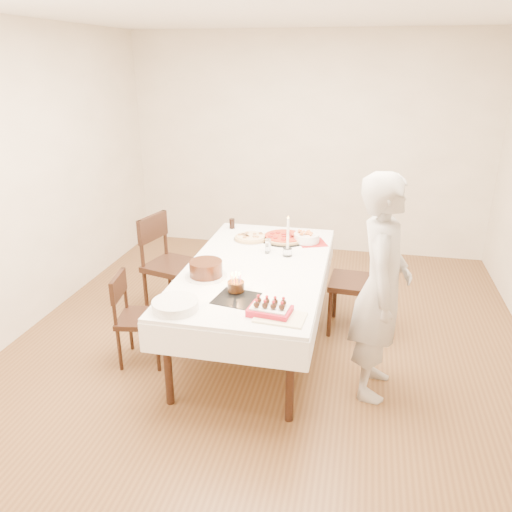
% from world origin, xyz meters
% --- Properties ---
extents(floor, '(5.00, 5.00, 0.00)m').
position_xyz_m(floor, '(0.00, 0.00, 0.00)').
color(floor, brown).
rests_on(floor, ground).
extents(wall_back, '(4.50, 0.04, 2.70)m').
position_xyz_m(wall_back, '(0.00, 2.50, 1.35)').
color(wall_back, beige).
rests_on(wall_back, floor).
extents(wall_front, '(4.50, 0.04, 2.70)m').
position_xyz_m(wall_front, '(0.00, -2.50, 1.35)').
color(wall_front, beige).
rests_on(wall_front, floor).
extents(wall_left, '(0.04, 5.00, 2.70)m').
position_xyz_m(wall_left, '(-2.25, 0.00, 1.35)').
color(wall_left, beige).
rests_on(wall_left, floor).
extents(ceiling, '(5.00, 5.00, 0.00)m').
position_xyz_m(ceiling, '(0.00, 0.00, 2.70)').
color(ceiling, white).
rests_on(ceiling, wall_back).
extents(dining_table, '(1.78, 2.40, 0.75)m').
position_xyz_m(dining_table, '(-0.11, -0.03, 0.38)').
color(dining_table, white).
rests_on(dining_table, floor).
extents(chair_right_savory, '(0.51, 0.51, 0.95)m').
position_xyz_m(chair_right_savory, '(0.71, 0.41, 0.47)').
color(chair_right_savory, black).
rests_on(chair_right_savory, floor).
extents(chair_left_savory, '(0.61, 0.61, 0.98)m').
position_xyz_m(chair_left_savory, '(-1.03, 0.40, 0.49)').
color(chair_left_savory, black).
rests_on(chair_left_savory, floor).
extents(chair_left_dessert, '(0.46, 0.46, 0.78)m').
position_xyz_m(chair_left_dessert, '(-0.97, -0.48, 0.39)').
color(chair_left_dessert, black).
rests_on(chair_left_dessert, floor).
extents(person, '(0.45, 0.65, 1.68)m').
position_xyz_m(person, '(0.89, -0.46, 0.84)').
color(person, '#A6A29D').
rests_on(person, floor).
extents(pizza_white, '(0.37, 0.37, 0.04)m').
position_xyz_m(pizza_white, '(-0.30, 0.58, 0.77)').
color(pizza_white, beige).
rests_on(pizza_white, dining_table).
extents(pizza_pepperoni, '(0.57, 0.57, 0.04)m').
position_xyz_m(pizza_pepperoni, '(0.01, 0.66, 0.77)').
color(pizza_pepperoni, red).
rests_on(pizza_pepperoni, dining_table).
extents(red_placemat, '(0.32, 0.32, 0.01)m').
position_xyz_m(red_placemat, '(0.28, 0.62, 0.75)').
color(red_placemat, '#B21E1E').
rests_on(red_placemat, dining_table).
extents(pasta_bowl, '(0.28, 0.28, 0.08)m').
position_xyz_m(pasta_bowl, '(0.23, 0.63, 0.80)').
color(pasta_bowl, white).
rests_on(pasta_bowl, dining_table).
extents(taper_candle, '(0.10, 0.10, 0.37)m').
position_xyz_m(taper_candle, '(0.11, 0.24, 0.94)').
color(taper_candle, white).
rests_on(taper_candle, dining_table).
extents(shaker_pair, '(0.11, 0.11, 0.12)m').
position_xyz_m(shaker_pair, '(-0.08, 0.27, 0.81)').
color(shaker_pair, white).
rests_on(shaker_pair, dining_table).
extents(cola_glass, '(0.06, 0.06, 0.10)m').
position_xyz_m(cola_glass, '(-0.56, 0.88, 0.80)').
color(cola_glass, black).
rests_on(cola_glass, dining_table).
extents(layer_cake, '(0.37, 0.37, 0.13)m').
position_xyz_m(layer_cake, '(-0.45, -0.34, 0.82)').
color(layer_cake, '#34180D').
rests_on(layer_cake, dining_table).
extents(cake_board, '(0.34, 0.34, 0.01)m').
position_xyz_m(cake_board, '(-0.12, -0.66, 0.75)').
color(cake_board, black).
rests_on(cake_board, dining_table).
extents(birthday_cake, '(0.13, 0.13, 0.14)m').
position_xyz_m(birthday_cake, '(-0.15, -0.56, 0.83)').
color(birthday_cake, '#351E0E').
rests_on(birthday_cake, dining_table).
extents(strawberry_box, '(0.31, 0.23, 0.07)m').
position_xyz_m(strawberry_box, '(0.16, -0.85, 0.79)').
color(strawberry_box, '#AD1326').
rests_on(strawberry_box, dining_table).
extents(box_lid, '(0.35, 0.25, 0.03)m').
position_xyz_m(box_lid, '(0.24, -0.89, 0.75)').
color(box_lid, beige).
rests_on(box_lid, dining_table).
extents(plate_stack, '(0.36, 0.36, 0.07)m').
position_xyz_m(plate_stack, '(-0.49, -0.91, 0.78)').
color(plate_stack, white).
rests_on(plate_stack, dining_table).
extents(china_plate, '(0.25, 0.25, 0.01)m').
position_xyz_m(china_plate, '(-0.48, -0.80, 0.75)').
color(china_plate, white).
rests_on(china_plate, dining_table).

